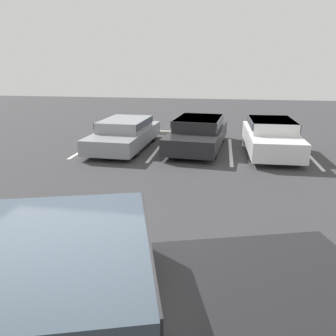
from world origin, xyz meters
TOP-DOWN VIEW (x-y plane):
  - stall_stripe_a at (-3.77, 9.89)m, footprint 0.12×4.23m
  - stall_stripe_b at (-0.95, 9.89)m, footprint 0.12×4.23m
  - stall_stripe_c at (1.87, 9.89)m, footprint 0.12×4.23m
  - stall_stripe_d at (4.69, 9.89)m, footprint 0.12×4.23m
  - parked_sedan_a at (-2.28, 9.81)m, footprint 1.99×4.59m
  - parked_sedan_b at (0.59, 10.14)m, footprint 2.27×4.71m
  - parked_sedan_c at (3.30, 9.86)m, footprint 1.80×4.36m
  - wheel_stop_curb at (-1.82, 12.68)m, footprint 1.89×0.20m

SIDE VIEW (x-z plane):
  - stall_stripe_a at x=-3.77m, z-range 0.00..0.01m
  - stall_stripe_b at x=-0.95m, z-range 0.00..0.01m
  - stall_stripe_c at x=1.87m, z-range 0.00..0.01m
  - stall_stripe_d at x=4.69m, z-range 0.00..0.01m
  - wheel_stop_curb at x=-1.82m, z-range 0.00..0.14m
  - parked_sedan_a at x=-2.28m, z-range 0.04..1.16m
  - parked_sedan_b at x=0.59m, z-range 0.04..1.25m
  - parked_sedan_c at x=3.30m, z-range 0.04..1.29m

